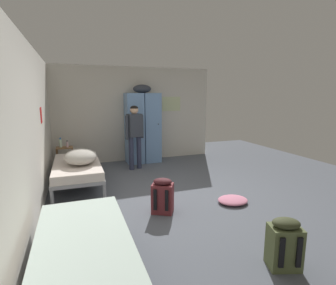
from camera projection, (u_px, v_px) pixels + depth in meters
ground_plane at (174, 198)px, 4.68m from camera, size 9.48×9.48×0.00m
room_backdrop at (92, 122)px, 5.21m from camera, size 4.39×5.99×2.55m
locker_bank at (143, 126)px, 7.04m from camera, size 0.90×0.55×2.07m
shelf_unit at (65, 156)px, 6.34m from camera, size 0.38×0.30×0.57m
bed_left_rear at (77, 167)px, 5.23m from camera, size 0.90×1.90×0.49m
bed_left_front at (84, 247)px, 2.49m from camera, size 0.90×1.90×0.49m
bedding_heap at (80, 157)px, 5.06m from camera, size 0.61×0.77×0.28m
person_traveler at (135, 131)px, 6.35m from camera, size 0.47×0.29×1.55m
water_bottle at (61, 143)px, 6.27m from camera, size 0.07×0.07×0.23m
lotion_bottle at (67, 144)px, 6.27m from camera, size 0.05×0.05×0.16m
backpack_maroon at (163, 196)px, 4.07m from camera, size 0.40×0.41×0.55m
backpack_olive at (284, 244)px, 2.76m from camera, size 0.38×0.39×0.55m
clothes_pile_pink at (233, 200)px, 4.45m from camera, size 0.51×0.44×0.09m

